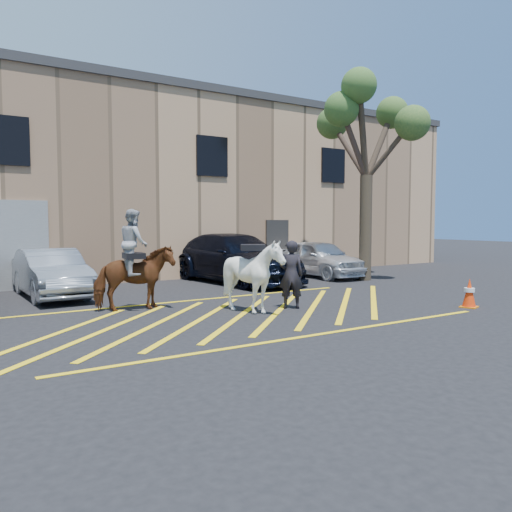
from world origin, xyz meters
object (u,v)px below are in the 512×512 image
car_blue_suv (236,258)px  handler (291,275)px  mounted_bay (134,270)px  tree (367,122)px  car_white_suv (319,258)px  car_silver_sedan (51,273)px  traffic_cone (469,293)px  saddled_white (253,276)px

car_blue_suv → handler: (-1.53, -5.39, -0.01)m
handler → mounted_bay: size_ratio=0.69×
tree → car_white_suv: bearing=109.7°
car_white_suv → tree: bearing=-70.7°
car_white_suv → mounted_bay: (-8.48, -3.36, 0.27)m
mounted_bay → car_blue_suv: bearing=36.5°
car_silver_sedan → car_blue_suv: (6.17, 0.31, 0.17)m
car_white_suv → traffic_cone: size_ratio=5.74×
car_blue_suv → mounted_bay: mounted_bay is taller
handler → traffic_cone: size_ratio=2.30×
car_silver_sedan → tree: 11.69m
saddled_white → car_blue_suv: bearing=64.0°
car_white_suv → saddled_white: size_ratio=2.06×
car_blue_suv → mounted_bay: 6.06m
mounted_bay → tree: 10.39m
handler → mounted_bay: (-3.34, 1.79, 0.15)m
mounted_bay → traffic_cone: mounted_bay is taller
car_silver_sedan → handler: bearing=-50.0°
car_white_suv → traffic_cone: car_white_suv is taller
car_blue_suv → tree: bearing=-32.0°
tree → mounted_bay: bearing=-170.3°
traffic_cone → mounted_bay: bearing=150.6°
car_blue_suv → tree: 6.76m
handler → tree: tree is taller
car_white_suv → mounted_bay: mounted_bay is taller
saddled_white → tree: 9.04m
car_blue_suv → saddled_white: bearing=-122.3°
car_silver_sedan → car_white_suv: bearing=-2.0°
mounted_bay → saddled_white: 2.88m
car_silver_sedan → saddled_white: bearing=-57.4°
saddled_white → tree: size_ratio=0.28×
car_white_suv → tree: 5.33m
car_white_suv → mounted_bay: size_ratio=1.72×
saddled_white → tree: bearing=25.9°
car_silver_sedan → tree: (10.42, -1.73, 5.01)m
car_blue_suv → car_white_suv: (3.61, -0.24, -0.14)m
car_silver_sedan → handler: size_ratio=2.48×
car_silver_sedan → traffic_cone: 11.22m
car_silver_sedan → car_blue_suv: car_blue_suv is taller
mounted_bay → saddled_white: bearing=-38.4°
car_blue_suv → saddled_white: size_ratio=2.88×
saddled_white → traffic_cone: size_ratio=2.79×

